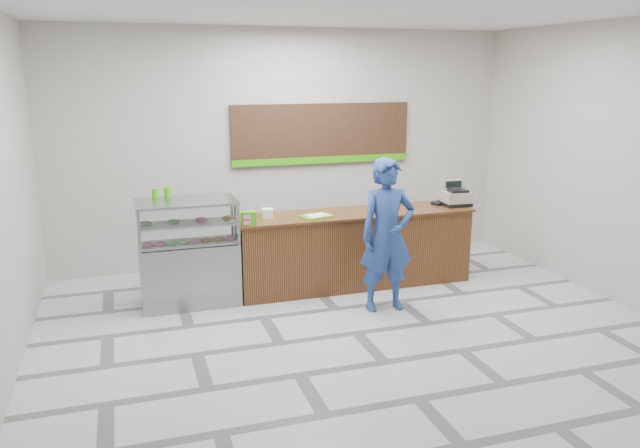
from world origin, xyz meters
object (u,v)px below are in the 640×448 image
object	(u,v)px
customer	(387,235)
display_case	(189,252)
sales_counter	(354,249)
cash_register	(455,196)
serving_tray	(316,216)

from	to	relation	value
customer	display_case	bearing A→B (deg)	160.73
display_case	sales_counter	bearing A→B (deg)	0.01
customer	cash_register	bearing A→B (deg)	35.75
cash_register	customer	world-z (taller)	customer
display_case	customer	distance (m)	2.48
cash_register	serving_tray	xyz separation A→B (m)	(-2.08, -0.09, -0.12)
sales_counter	serving_tray	world-z (taller)	serving_tray
sales_counter	customer	size ratio (longest dim) A/B	1.74
sales_counter	cash_register	size ratio (longest dim) A/B	7.98
cash_register	sales_counter	bearing A→B (deg)	-176.83
sales_counter	display_case	bearing A→B (deg)	-179.99
display_case	cash_register	world-z (taller)	cash_register
sales_counter	display_case	xyz separation A→B (m)	(-2.22, -0.00, 0.16)
sales_counter	customer	distance (m)	1.03
customer	sales_counter	bearing A→B (deg)	96.94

